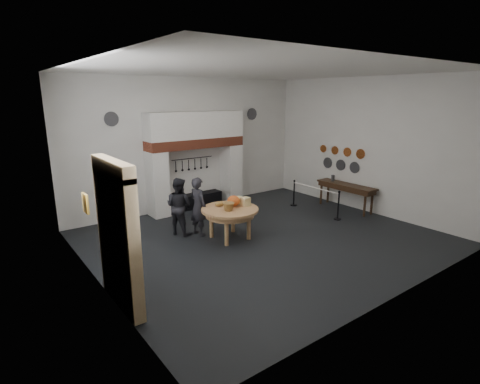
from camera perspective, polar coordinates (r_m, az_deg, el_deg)
floor at (r=10.62m, az=3.63°, el=-6.99°), size 9.00×8.00×0.02m
ceiling at (r=9.90m, az=4.06°, el=18.03°), size 9.00×8.00×0.02m
wall_back at (r=13.28m, az=-7.53°, el=7.29°), size 9.00×0.02×4.50m
wall_front at (r=7.50m, az=24.07°, el=0.67°), size 9.00×0.02×4.50m
wall_left at (r=7.92m, az=-21.81°, el=1.56°), size 0.02×8.00×4.50m
wall_right at (r=13.36m, az=18.78°, el=6.70°), size 0.02×8.00×4.50m
chimney_pier_left at (r=12.52m, az=-12.45°, el=1.18°), size 0.55×0.70×2.15m
chimney_pier_right at (r=13.96m, az=-1.38°, el=2.87°), size 0.55×0.70×2.15m
hearth_brick_band at (r=12.97m, az=-6.78°, el=7.42°), size 3.50×0.72×0.32m
chimney_hood at (r=12.91m, az=-6.86°, el=10.10°), size 3.50×0.70×0.90m
iron_range at (r=13.43m, az=-6.67°, el=-1.31°), size 1.90×0.45×0.50m
utensil_rail at (r=13.28m, az=-7.29°, el=5.12°), size 1.60×0.02×0.02m
door_recess at (r=7.28m, az=-18.72°, el=-7.49°), size 0.04×1.10×2.50m
door_jamb_near at (r=6.67m, az=-16.08°, el=-8.85°), size 0.22×0.30×2.60m
door_jamb_far at (r=7.92m, az=-19.75°, el=-5.41°), size 0.22×0.30×2.60m
door_lintel at (r=6.93m, az=-18.94°, el=3.48°), size 0.22×1.70×0.30m
wall_plaque at (r=8.83m, az=-22.49°, el=-1.60°), size 0.05×0.34×0.44m
work_table at (r=10.30m, az=-1.56°, el=-2.69°), size 1.96×1.96×0.07m
pumpkin at (r=10.44m, az=-0.99°, el=-1.37°), size 0.36×0.36×0.31m
cheese_block_big at (r=10.50m, az=0.82°, el=-1.47°), size 0.22×0.22×0.24m
cheese_block_small at (r=10.73m, az=-0.24°, el=-1.24°), size 0.18×0.18×0.20m
wicker_basket at (r=10.06m, az=-1.77°, el=-2.25°), size 0.40×0.40×0.22m
bread_loaf at (r=10.50m, az=-3.11°, el=-1.81°), size 0.31×0.18×0.13m
visitor_near at (r=10.64m, az=-6.39°, el=-2.20°), size 0.50×0.67×1.68m
visitor_far at (r=10.80m, az=-9.29°, el=-2.14°), size 0.93×1.00×1.65m
side_table at (r=13.52m, az=15.88°, el=1.04°), size 0.55×2.20×0.06m
pewter_jug at (r=13.85m, az=13.96°, el=2.08°), size 0.12×0.12×0.22m
copper_pan_a at (r=13.48m, az=17.88°, el=5.54°), size 0.03×0.34×0.34m
copper_pan_b at (r=13.80m, az=16.03°, el=5.87°), size 0.03×0.32×0.32m
copper_pan_c at (r=14.14m, az=14.26°, el=6.18°), size 0.03×0.30×0.30m
copper_pan_d at (r=14.49m, az=12.57°, el=6.46°), size 0.03×0.28×0.28m
pewter_plate_left at (r=13.67m, az=17.05°, el=3.59°), size 0.03×0.40×0.40m
pewter_plate_mid at (r=14.03m, az=15.08°, el=3.99°), size 0.03×0.40×0.40m
pewter_plate_right at (r=14.40m, az=13.21°, el=4.37°), size 0.03×0.40×0.40m
pewter_plate_back_left at (r=12.07m, az=-19.01°, el=10.47°), size 0.44×0.03×0.44m
pewter_plate_back_right at (r=14.67m, az=1.84°, el=11.80°), size 0.44×0.03×0.44m
barrier_post_near at (r=12.40m, az=14.75°, el=-2.09°), size 0.05×0.05×0.90m
barrier_post_far at (r=13.67m, az=8.23°, el=-0.22°), size 0.05×0.05×0.90m
barrier_rope at (r=12.91m, az=11.42°, el=0.60°), size 0.04×2.00×0.04m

